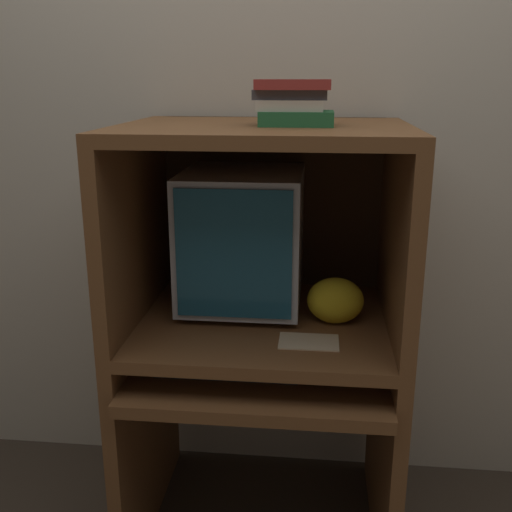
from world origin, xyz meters
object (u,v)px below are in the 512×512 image
object	(u,v)px
snack_bag	(335,300)
book_stack	(293,102)
keyboard	(228,365)
crt_monitor	(243,238)
mouse	(326,366)

from	to	relation	value
snack_bag	book_stack	distance (m)	0.58
keyboard	snack_bag	bearing A→B (deg)	22.52
crt_monitor	book_stack	world-z (taller)	book_stack
mouse	book_stack	xyz separation A→B (m)	(-0.11, 0.09, 0.73)
snack_bag	book_stack	bearing A→B (deg)	-171.05
keyboard	book_stack	world-z (taller)	book_stack
crt_monitor	snack_bag	world-z (taller)	crt_monitor
crt_monitor	keyboard	xyz separation A→B (m)	(-0.01, -0.24, -0.32)
keyboard	snack_bag	world-z (taller)	snack_bag
keyboard	book_stack	distance (m)	0.76
mouse	book_stack	distance (m)	0.74
mouse	snack_bag	distance (m)	0.20
keyboard	mouse	size ratio (longest dim) A/B	5.54
crt_monitor	keyboard	size ratio (longest dim) A/B	1.05
mouse	book_stack	bearing A→B (deg)	140.67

